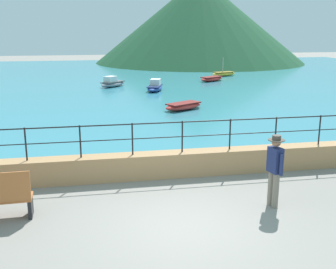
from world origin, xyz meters
name	(u,v)px	position (x,y,z in m)	size (l,w,h in m)	color
ground_plane	(183,227)	(0.00, 0.00, 0.00)	(120.00, 120.00, 0.00)	gray
promenade_wall	(158,165)	(0.00, 3.20, 0.35)	(20.00, 0.56, 0.70)	tan
railing	(158,132)	(0.00, 3.20, 1.31)	(18.44, 0.04, 0.90)	black
lake_water	(111,81)	(0.00, 25.84, 0.03)	(64.00, 44.32, 0.06)	teal
hill_main	(199,20)	(11.72, 42.59, 5.01)	(25.18, 25.18, 10.01)	#1E4C2D
person_walking	(275,167)	(2.34, 0.65, 0.98)	(0.38, 0.56, 1.75)	slate
boat_0	(183,106)	(2.92, 12.66, 0.26)	(2.44, 1.95, 0.36)	red
boat_2	(224,74)	(9.84, 27.14, 0.26)	(2.47, 1.56, 1.56)	gold
boat_3	(155,87)	(2.55, 19.54, 0.33)	(1.62, 2.47, 0.76)	#2D4C9E
boat_4	(112,83)	(-0.11, 22.08, 0.33)	(2.24, 2.29, 0.76)	gray
boat_6	(212,79)	(7.75, 23.83, 0.26)	(2.42, 2.00, 0.36)	red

